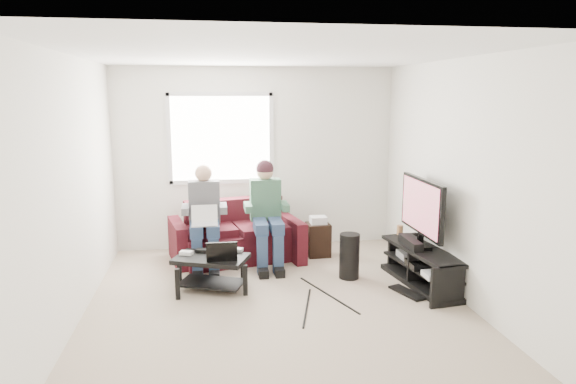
{
  "coord_description": "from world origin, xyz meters",
  "views": [
    {
      "loc": [
        -0.68,
        -5.1,
        2.22
      ],
      "look_at": [
        0.21,
        0.6,
        1.11
      ],
      "focal_mm": 32.0,
      "sensor_mm": 36.0,
      "label": 1
    }
  ],
  "objects": [
    {
      "name": "tv_stand",
      "position": [
        1.77,
        0.34,
        0.2
      ],
      "size": [
        0.58,
        1.39,
        0.44
      ],
      "color": "black",
      "rests_on": "floor"
    },
    {
      "name": "window",
      "position": [
        -0.5,
        2.23,
        1.6
      ],
      "size": [
        1.48,
        0.04,
        1.28
      ],
      "color": "white",
      "rests_on": "wall_back"
    },
    {
      "name": "wall_back",
      "position": [
        0.0,
        2.25,
        1.3
      ],
      "size": [
        4.5,
        0.0,
        4.5
      ],
      "primitive_type": "plane",
      "rotation": [
        1.57,
        0.0,
        0.0
      ],
      "color": "silver",
      "rests_on": "floor"
    },
    {
      "name": "console_white",
      "position": [
        1.77,
        -0.06,
        0.27
      ],
      "size": [
        0.3,
        0.22,
        0.06
      ],
      "primitive_type": "cube",
      "color": "silver",
      "rests_on": "tv_stand"
    },
    {
      "name": "soundbar",
      "position": [
        1.65,
        0.44,
        0.49
      ],
      "size": [
        0.12,
        0.5,
        0.1
      ],
      "primitive_type": "cube",
      "color": "black",
      "rests_on": "tv_stand"
    },
    {
      "name": "keyboard_floor",
      "position": [
        1.49,
        0.1,
        0.01
      ],
      "size": [
        0.31,
        0.5,
        0.03
      ],
      "primitive_type": "cube",
      "rotation": [
        0.0,
        0.0,
        0.34
      ],
      "color": "black",
      "rests_on": "floor"
    },
    {
      "name": "console_black",
      "position": [
        1.77,
        0.29,
        0.27
      ],
      "size": [
        0.38,
        0.3,
        0.07
      ],
      "primitive_type": "cube",
      "color": "black",
      "rests_on": "tv_stand"
    },
    {
      "name": "drink_cup",
      "position": [
        1.72,
        0.97,
        0.5
      ],
      "size": [
        0.08,
        0.08,
        0.12
      ],
      "primitive_type": "cylinder",
      "color": "#A47346",
      "rests_on": "tv_stand"
    },
    {
      "name": "laptop_black",
      "position": [
        -0.57,
        0.47,
        0.52
      ],
      "size": [
        0.39,
        0.33,
        0.24
      ],
      "primitive_type": null,
      "rotation": [
        0.0,
        0.0,
        -0.29
      ],
      "color": "black",
      "rests_on": "coffee_table"
    },
    {
      "name": "controller_a",
      "position": [
        -0.97,
        0.67,
        0.42
      ],
      "size": [
        0.16,
        0.13,
        0.04
      ],
      "primitive_type": "cube",
      "rotation": [
        0.0,
        0.0,
        -0.35
      ],
      "color": "silver",
      "rests_on": "coffee_table"
    },
    {
      "name": "ceiling",
      "position": [
        0.0,
        0.0,
        2.6
      ],
      "size": [
        4.5,
        4.5,
        0.0
      ],
      "primitive_type": "plane",
      "rotation": [
        3.14,
        0.0,
        0.0
      ],
      "color": "white",
      "rests_on": "wall_back"
    },
    {
      "name": "laptop_silver",
      "position": [
        -0.75,
        1.13,
        0.69
      ],
      "size": [
        0.36,
        0.29,
        0.24
      ],
      "primitive_type": null,
      "rotation": [
        0.0,
        0.0,
        0.25
      ],
      "color": "silver",
      "rests_on": "person_left"
    },
    {
      "name": "controller_b",
      "position": [
        -0.79,
        0.73,
        0.42
      ],
      "size": [
        0.16,
        0.13,
        0.04
      ],
      "primitive_type": "cube",
      "rotation": [
        0.0,
        0.0,
        -0.3
      ],
      "color": "black",
      "rests_on": "coffee_table"
    },
    {
      "name": "tv",
      "position": [
        1.77,
        0.44,
        0.9
      ],
      "size": [
        0.12,
        1.1,
        0.81
      ],
      "color": "black",
      "rests_on": "tv_stand"
    },
    {
      "name": "floor",
      "position": [
        0.0,
        0.0,
        0.0
      ],
      "size": [
        4.5,
        4.5,
        0.0
      ],
      "primitive_type": "plane",
      "color": "#C0AA95",
      "rests_on": "ground"
    },
    {
      "name": "coffee_table",
      "position": [
        -0.69,
        0.55,
        0.29
      ],
      "size": [
        0.93,
        0.75,
        0.4
      ],
      "color": "black",
      "rests_on": "floor"
    },
    {
      "name": "person_left",
      "position": [
        -0.75,
        1.37,
        0.72
      ],
      "size": [
        0.4,
        0.7,
        1.32
      ],
      "color": "#31496D",
      "rests_on": "sofa"
    },
    {
      "name": "wall_front",
      "position": [
        0.0,
        -2.25,
        1.3
      ],
      "size": [
        4.5,
        0.0,
        4.5
      ],
      "primitive_type": "plane",
      "rotation": [
        -1.57,
        0.0,
        0.0
      ],
      "color": "silver",
      "rests_on": "floor"
    },
    {
      "name": "sofa",
      "position": [
        -0.35,
        1.65,
        0.3
      ],
      "size": [
        1.84,
        1.05,
        0.79
      ],
      "color": "#3F0F19",
      "rests_on": "floor"
    },
    {
      "name": "wall_right",
      "position": [
        2.0,
        0.0,
        1.3
      ],
      "size": [
        0.0,
        4.5,
        4.5
      ],
      "primitive_type": "plane",
      "rotation": [
        1.57,
        0.0,
        -1.57
      ],
      "color": "silver",
      "rests_on": "floor"
    },
    {
      "name": "subwoofer",
      "position": [
        0.98,
        0.7,
        0.28
      ],
      "size": [
        0.24,
        0.24,
        0.56
      ],
      "primitive_type": "cylinder",
      "color": "black",
      "rests_on": "floor"
    },
    {
      "name": "wall_left",
      "position": [
        -2.0,
        0.0,
        1.3
      ],
      "size": [
        0.0,
        4.5,
        4.5
      ],
      "primitive_type": "plane",
      "rotation": [
        1.57,
        0.0,
        1.57
      ],
      "color": "silver",
      "rests_on": "floor"
    },
    {
      "name": "controller_c",
      "position": [
        -0.39,
        0.7,
        0.42
      ],
      "size": [
        0.16,
        0.14,
        0.04
      ],
      "primitive_type": "cube",
      "rotation": [
        0.0,
        0.0,
        -0.39
      ],
      "color": "gray",
      "rests_on": "coffee_table"
    },
    {
      "name": "console_grey",
      "position": [
        1.77,
        0.64,
        0.28
      ],
      "size": [
        0.34,
        0.26,
        0.08
      ],
      "primitive_type": "cube",
      "color": "gray",
      "rests_on": "tv_stand"
    },
    {
      "name": "person_right",
      "position": [
        0.05,
        1.39,
        0.78
      ],
      "size": [
        0.4,
        0.71,
        1.37
      ],
      "color": "#31496D",
      "rests_on": "sofa"
    },
    {
      "name": "end_table",
      "position": [
        0.79,
        1.62,
        0.25
      ],
      "size": [
        0.31,
        0.31,
        0.56
      ],
      "color": "black",
      "rests_on": "floor"
    }
  ]
}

